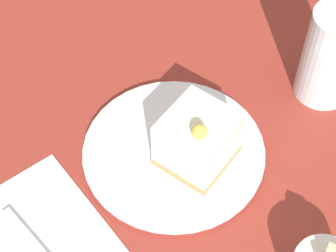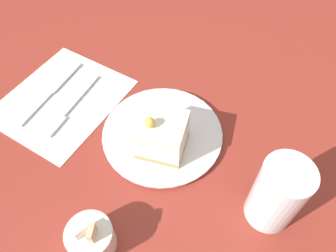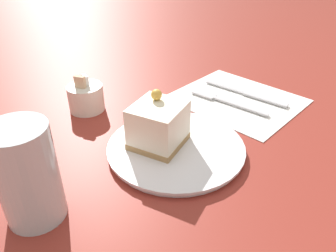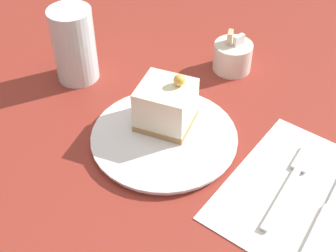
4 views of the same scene
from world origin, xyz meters
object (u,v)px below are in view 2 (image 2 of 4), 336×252
(knife, at_px, (56,87))
(fork, at_px, (68,109))
(plate, at_px, (162,134))
(drinking_glass, at_px, (277,194))
(cake_slice, at_px, (161,134))
(sugar_bowl, at_px, (91,239))

(knife, bearing_deg, fork, 146.44)
(plate, xyz_separation_m, drinking_glass, (-0.21, 0.06, 0.06))
(plate, bearing_deg, fork, 6.41)
(cake_slice, height_order, fork, cake_slice)
(knife, distance_m, drinking_glass, 0.46)
(fork, bearing_deg, sugar_bowl, 134.83)
(sugar_bowl, distance_m, drinking_glass, 0.27)
(plate, height_order, fork, plate)
(plate, height_order, drinking_glass, drinking_glass)
(plate, distance_m, sugar_bowl, 0.22)
(fork, bearing_deg, cake_slice, -179.24)
(plate, bearing_deg, drinking_glass, 163.48)
(cake_slice, relative_size, fork, 0.53)
(cake_slice, xyz_separation_m, fork, (0.20, -0.00, -0.04))
(plate, bearing_deg, sugar_bowl, 87.58)
(fork, relative_size, sugar_bowl, 2.31)
(drinking_glass, bearing_deg, knife, -9.99)
(plate, relative_size, fork, 1.30)
(knife, height_order, sugar_bowl, sugar_bowl)
(fork, distance_m, drinking_glass, 0.40)
(sugar_bowl, bearing_deg, drinking_glass, -144.67)
(plate, xyz_separation_m, cake_slice, (-0.01, 0.03, 0.04))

